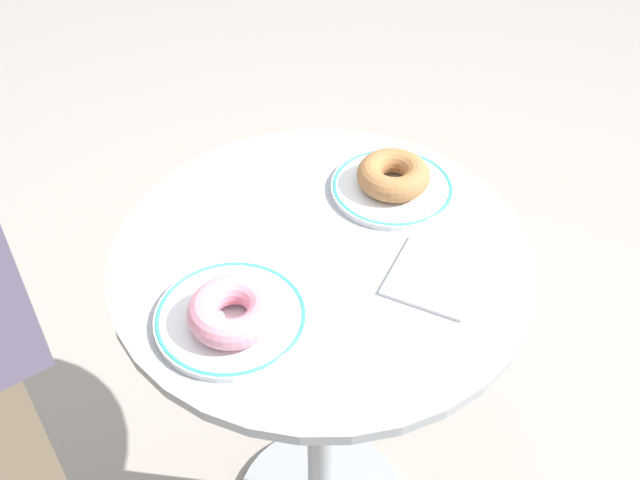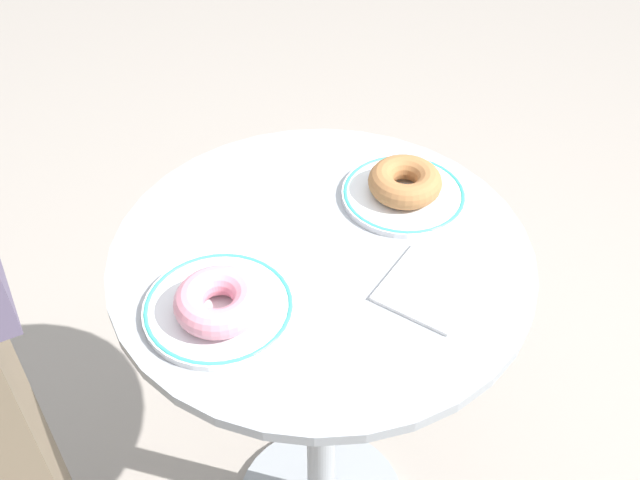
{
  "view_description": "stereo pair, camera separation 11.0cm",
  "coord_description": "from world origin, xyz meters",
  "px_view_note": "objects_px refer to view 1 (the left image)",
  "views": [
    {
      "loc": [
        -0.62,
        -0.49,
        1.55
      ],
      "look_at": [
        0.0,
        0.01,
        0.79
      ],
      "focal_mm": 42.12,
      "sensor_mm": 36.0,
      "label": 1
    },
    {
      "loc": [
        -0.55,
        -0.58,
        1.55
      ],
      "look_at": [
        0.0,
        0.01,
        0.79
      ],
      "focal_mm": 42.12,
      "sensor_mm": 36.0,
      "label": 2
    }
  ],
  "objects_px": {
    "plate_right": "(393,188)",
    "donut_pink_frosted": "(231,310)",
    "paper_napkin": "(435,276)",
    "plate_left": "(231,317)",
    "donut_cinnamon": "(394,175)",
    "cafe_table": "(322,364)"
  },
  "relations": [
    {
      "from": "donut_pink_frosted",
      "to": "paper_napkin",
      "type": "xyz_separation_m",
      "value": [
        0.24,
        -0.16,
        -0.03
      ]
    },
    {
      "from": "plate_right",
      "to": "donut_pink_frosted",
      "type": "distance_m",
      "value": 0.37
    },
    {
      "from": "cafe_table",
      "to": "plate_right",
      "type": "distance_m",
      "value": 0.33
    },
    {
      "from": "cafe_table",
      "to": "plate_left",
      "type": "height_order",
      "value": "plate_left"
    },
    {
      "from": "donut_cinnamon",
      "to": "plate_left",
      "type": "bearing_deg",
      "value": 177.83
    },
    {
      "from": "cafe_table",
      "to": "plate_left",
      "type": "bearing_deg",
      "value": 176.24
    },
    {
      "from": "plate_left",
      "to": "donut_cinnamon",
      "type": "height_order",
      "value": "donut_cinnamon"
    },
    {
      "from": "plate_right",
      "to": "donut_cinnamon",
      "type": "relative_size",
      "value": 1.7
    },
    {
      "from": "cafe_table",
      "to": "donut_cinnamon",
      "type": "distance_m",
      "value": 0.35
    },
    {
      "from": "plate_left",
      "to": "paper_napkin",
      "type": "relative_size",
      "value": 1.61
    },
    {
      "from": "plate_right",
      "to": "donut_cinnamon",
      "type": "bearing_deg",
      "value": -90.0
    },
    {
      "from": "cafe_table",
      "to": "paper_napkin",
      "type": "bearing_deg",
      "value": -70.03
    },
    {
      "from": "donut_cinnamon",
      "to": "paper_napkin",
      "type": "relative_size",
      "value": 0.9
    },
    {
      "from": "cafe_table",
      "to": "paper_napkin",
      "type": "xyz_separation_m",
      "value": [
        0.06,
        -0.16,
        0.27
      ]
    },
    {
      "from": "plate_left",
      "to": "donut_cinnamon",
      "type": "bearing_deg",
      "value": -2.17
    },
    {
      "from": "plate_left",
      "to": "paper_napkin",
      "type": "xyz_separation_m",
      "value": [
        0.24,
        -0.17,
        -0.0
      ]
    },
    {
      "from": "cafe_table",
      "to": "plate_right",
      "type": "bearing_deg",
      "value": -0.59
    },
    {
      "from": "donut_pink_frosted",
      "to": "donut_cinnamon",
      "type": "bearing_deg",
      "value": -0.75
    },
    {
      "from": "cafe_table",
      "to": "donut_cinnamon",
      "type": "relative_size",
      "value": 6.68
    },
    {
      "from": "plate_left",
      "to": "plate_right",
      "type": "relative_size",
      "value": 1.04
    },
    {
      "from": "plate_left",
      "to": "donut_cinnamon",
      "type": "distance_m",
      "value": 0.36
    },
    {
      "from": "donut_pink_frosted",
      "to": "paper_napkin",
      "type": "bearing_deg",
      "value": -33.45
    }
  ]
}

